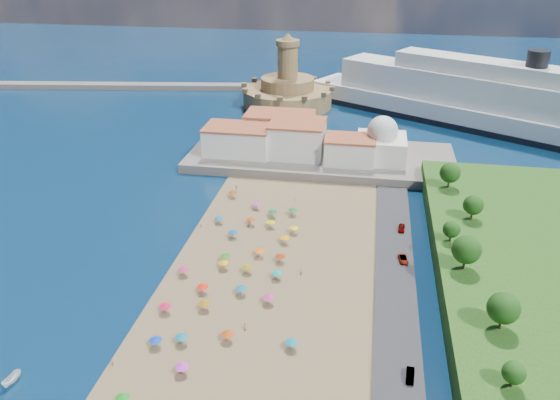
# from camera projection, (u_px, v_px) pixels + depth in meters

# --- Properties ---
(ground) EXTENTS (700.00, 700.00, 0.00)m
(ground) POSITION_uv_depth(u_px,v_px,m) (244.00, 277.00, 124.95)
(ground) COLOR #071938
(ground) RESTS_ON ground
(terrace) EXTENTS (90.00, 36.00, 3.00)m
(terrace) POSITION_uv_depth(u_px,v_px,m) (321.00, 158.00, 187.38)
(terrace) COLOR #59544C
(terrace) RESTS_ON ground
(jetty) EXTENTS (18.00, 70.00, 2.40)m
(jetty) POSITION_uv_depth(u_px,v_px,m) (276.00, 124.00, 221.84)
(jetty) COLOR #59544C
(jetty) RESTS_ON ground
(breakwater) EXTENTS (199.03, 34.77, 2.60)m
(breakwater) POSITION_uv_depth(u_px,v_px,m) (102.00, 86.00, 276.55)
(breakwater) COLOR #59544C
(breakwater) RESTS_ON ground
(waterfront_buildings) EXTENTS (57.00, 29.00, 11.00)m
(waterfront_buildings) POSITION_uv_depth(u_px,v_px,m) (284.00, 137.00, 187.13)
(waterfront_buildings) COLOR silver
(waterfront_buildings) RESTS_ON terrace
(domed_building) EXTENTS (16.00, 16.00, 15.00)m
(domed_building) POSITION_uv_depth(u_px,v_px,m) (381.00, 143.00, 179.28)
(domed_building) COLOR silver
(domed_building) RESTS_ON terrace
(fortress) EXTENTS (40.00, 40.00, 32.40)m
(fortress) POSITION_uv_depth(u_px,v_px,m) (287.00, 92.00, 245.99)
(fortress) COLOR olive
(fortress) RESTS_ON ground
(cruise_ship) EXTENTS (140.82, 92.88, 32.63)m
(cruise_ship) POSITION_uv_depth(u_px,v_px,m) (477.00, 102.00, 219.60)
(cruise_ship) COLOR black
(cruise_ship) RESTS_ON ground
(beach_parasols) EXTENTS (30.57, 109.73, 2.20)m
(beach_parasols) POSITION_uv_depth(u_px,v_px,m) (225.00, 303.00, 112.68)
(beach_parasols) COLOR gray
(beach_parasols) RESTS_ON beach
(beachgoers) EXTENTS (30.36, 95.25, 1.86)m
(beachgoers) POSITION_uv_depth(u_px,v_px,m) (248.00, 245.00, 135.70)
(beachgoers) COLOR tan
(beachgoers) RESTS_ON beach
(parked_cars) EXTENTS (2.57, 58.00, 1.38)m
(parked_cars) POSITION_uv_depth(u_px,v_px,m) (404.00, 271.00, 124.94)
(parked_cars) COLOR gray
(parked_cars) RESTS_ON promenade
(hillside_trees) EXTENTS (11.08, 111.08, 7.94)m
(hillside_trees) POSITION_uv_depth(u_px,v_px,m) (478.00, 275.00, 107.41)
(hillside_trees) COLOR #382314
(hillside_trees) RESTS_ON hillside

